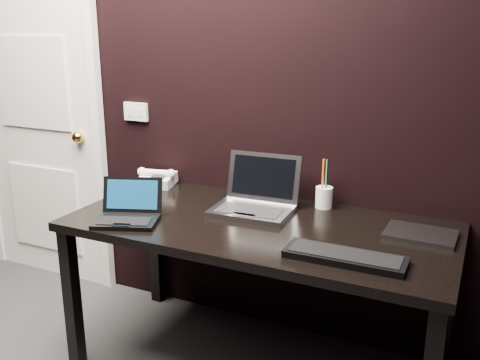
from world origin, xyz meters
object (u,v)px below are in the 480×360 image
at_px(pen_cup, 324,196).
at_px(silver_laptop, 255,201).
at_px(desk, 259,239).
at_px(closed_laptop, 421,235).
at_px(mobile_phone, 136,190).
at_px(door, 38,116).
at_px(desk_phone, 157,179).
at_px(ext_keyboard, 345,257).
at_px(netbook, 128,213).

bearing_deg(pen_cup, silver_laptop, -146.49).
distance_m(desk, closed_laptop, 0.69).
relative_size(closed_laptop, mobile_phone, 3.40).
xyz_separation_m(door, desk_phone, (0.92, -0.09, -0.27)).
xyz_separation_m(door, silver_laptop, (1.57, -0.24, -0.26)).
height_order(silver_laptop, closed_laptop, silver_laptop).
xyz_separation_m(silver_laptop, closed_laptop, (0.75, -0.00, -0.04)).
xyz_separation_m(desk, closed_laptop, (0.67, 0.14, 0.09)).
xyz_separation_m(door, desk, (1.65, -0.38, -0.38)).
bearing_deg(door, silver_laptop, -8.57).
xyz_separation_m(door, closed_laptop, (2.32, -0.24, -0.29)).
distance_m(desk_phone, mobile_phone, 0.20).
height_order(desk, closed_laptop, closed_laptop).
relative_size(door, desk, 1.26).
distance_m(silver_laptop, ext_keyboard, 0.64).
height_order(netbook, mobile_phone, netbook).
distance_m(ext_keyboard, pen_cup, 0.60).
bearing_deg(netbook, desk_phone, 110.18).
xyz_separation_m(netbook, closed_laptop, (1.21, 0.37, -0.03)).
xyz_separation_m(netbook, pen_cup, (0.74, 0.55, 0.02)).
height_order(silver_laptop, ext_keyboard, silver_laptop).
bearing_deg(mobile_phone, netbook, -59.74).
bearing_deg(closed_laptop, mobile_phone, -178.13).
xyz_separation_m(door, netbook, (1.11, -0.60, -0.27)).
bearing_deg(silver_laptop, ext_keyboard, -34.38).
bearing_deg(silver_laptop, mobile_phone, -175.93).
xyz_separation_m(desk, netbook, (-0.54, -0.23, 0.11)).
height_order(door, ext_keyboard, door).
relative_size(door, pen_cup, 8.94).
distance_m(door, desk, 1.73).
bearing_deg(closed_laptop, desk, -168.34).
xyz_separation_m(netbook, silver_laptop, (0.46, 0.37, 0.01)).
distance_m(netbook, silver_laptop, 0.59).
bearing_deg(silver_laptop, desk, -59.87).
xyz_separation_m(silver_laptop, ext_keyboard, (0.53, -0.36, -0.03)).
height_order(closed_laptop, mobile_phone, mobile_phone).
relative_size(silver_laptop, pen_cup, 1.59).
xyz_separation_m(ext_keyboard, pen_cup, (-0.25, 0.55, 0.04)).
bearing_deg(mobile_phone, silver_laptop, 4.07).
relative_size(ext_keyboard, pen_cup, 1.89).
height_order(netbook, pen_cup, pen_cup).
bearing_deg(desk_phone, closed_laptop, -6.12).
xyz_separation_m(silver_laptop, mobile_phone, (-0.65, -0.05, -0.02)).
height_order(door, pen_cup, door).
relative_size(door, silver_laptop, 5.63).
height_order(netbook, desk_phone, netbook).
bearing_deg(mobile_phone, door, 162.98).
xyz_separation_m(door, pen_cup, (1.85, -0.05, -0.25)).
relative_size(desk, netbook, 4.97).
relative_size(door, ext_keyboard, 4.72).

